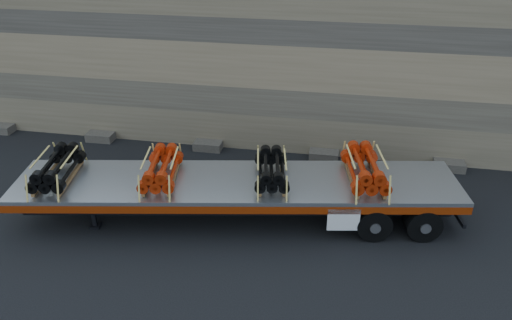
{
  "coord_description": "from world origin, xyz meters",
  "views": [
    {
      "loc": [
        2.6,
        -14.03,
        9.63
      ],
      "look_at": [
        -0.15,
        0.78,
        1.75
      ],
      "focal_mm": 35.0,
      "sensor_mm": 36.0,
      "label": 1
    }
  ],
  "objects_px": {
    "bundle_front": "(57,169)",
    "bundle_rear": "(365,169)",
    "bundle_midfront": "(161,169)",
    "bundle_midrear": "(271,170)",
    "trailer": "(237,199)"
  },
  "relations": [
    {
      "from": "bundle_midfront",
      "to": "bundle_midrear",
      "type": "bearing_deg",
      "value": 0.0
    },
    {
      "from": "bundle_rear",
      "to": "bundle_midfront",
      "type": "bearing_deg",
      "value": -180.0
    },
    {
      "from": "bundle_front",
      "to": "bundle_midrear",
      "type": "bearing_deg",
      "value": -0.0
    },
    {
      "from": "trailer",
      "to": "bundle_midfront",
      "type": "distance_m",
      "value": 2.7
    },
    {
      "from": "trailer",
      "to": "bundle_front",
      "type": "relative_size",
      "value": 6.28
    },
    {
      "from": "bundle_midrear",
      "to": "bundle_rear",
      "type": "height_order",
      "value": "bundle_rear"
    },
    {
      "from": "trailer",
      "to": "bundle_rear",
      "type": "distance_m",
      "value": 4.32
    },
    {
      "from": "trailer",
      "to": "bundle_rear",
      "type": "xyz_separation_m",
      "value": [
        4.1,
        0.74,
        1.16
      ]
    },
    {
      "from": "bundle_rear",
      "to": "bundle_front",
      "type": "bearing_deg",
      "value": 180.0
    },
    {
      "from": "bundle_midfront",
      "to": "bundle_rear",
      "type": "bearing_deg",
      "value": 0.0
    },
    {
      "from": "bundle_midfront",
      "to": "bundle_midrear",
      "type": "relative_size",
      "value": 1.05
    },
    {
      "from": "bundle_front",
      "to": "bundle_rear",
      "type": "xyz_separation_m",
      "value": [
        9.86,
        1.77,
        0.02
      ]
    },
    {
      "from": "trailer",
      "to": "bundle_midrear",
      "type": "xyz_separation_m",
      "value": [
        1.11,
        0.2,
        1.11
      ]
    },
    {
      "from": "bundle_rear",
      "to": "bundle_midrear",
      "type": "bearing_deg",
      "value": -180.0
    },
    {
      "from": "bundle_front",
      "to": "bundle_midfront",
      "type": "relative_size",
      "value": 1.02
    }
  ]
}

